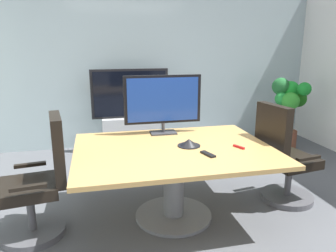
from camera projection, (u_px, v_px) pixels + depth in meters
The scene contains 11 objects.
ground_plane at pixel (184, 231), 2.97m from camera, with size 7.05×7.05×0.00m, color #515459.
wall_back_glass_partition at pixel (139, 66), 5.29m from camera, with size 6.05×0.10×2.65m, color #9EB2B7.
conference_table at pixel (174, 164), 3.08m from camera, with size 1.85×1.39×0.73m.
office_chair_left at pixel (40, 187), 2.83m from camera, with size 0.62×0.60×1.09m.
office_chair_right at pixel (283, 162), 3.42m from camera, with size 0.63×0.61×1.09m.
tv_monitor at pixel (163, 101), 3.45m from camera, with size 0.84×0.18×0.64m.
wall_display_unit at pixel (131, 124), 5.13m from camera, with size 1.20×0.36×1.31m.
potted_plant at pixel (289, 105), 5.17m from camera, with size 0.57×0.55×1.15m.
conference_phone at pixel (189, 143), 3.08m from camera, with size 0.22×0.22×0.07m.
remote_control at pixel (208, 154), 2.84m from camera, with size 0.05×0.17×0.02m, color black.
whiteboard_marker at pixel (239, 147), 3.03m from camera, with size 0.13×0.02×0.02m, color red.
Camera 1 is at (-0.73, -2.53, 1.68)m, focal length 34.28 mm.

